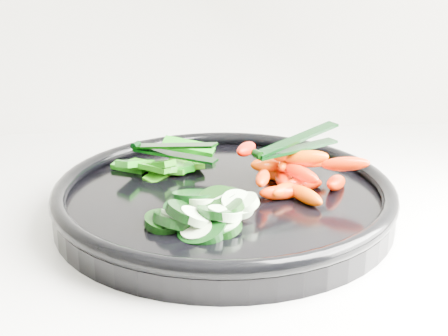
{
  "coord_description": "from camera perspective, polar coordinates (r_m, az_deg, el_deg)",
  "views": [
    {
      "loc": [
        0.54,
        1.05,
        1.22
      ],
      "look_at": [
        0.59,
        1.68,
        0.99
      ],
      "focal_mm": 50.0,
      "sensor_mm": 36.0,
      "label": 1
    }
  ],
  "objects": [
    {
      "name": "veggie_tray",
      "position": [
        0.69,
        0.0,
        -2.7
      ],
      "size": [
        0.43,
        0.43,
        0.04
      ],
      "color": "black",
      "rests_on": "counter"
    },
    {
      "name": "cucumber_pile",
      "position": [
        0.62,
        -2.35,
        -4.2
      ],
      "size": [
        0.13,
        0.12,
        0.04
      ],
      "color": "black",
      "rests_on": "veggie_tray"
    },
    {
      "name": "tong_pepper",
      "position": [
        0.75,
        -4.81,
        1.65
      ],
      "size": [
        0.1,
        0.07,
        0.02
      ],
      "color": "black",
      "rests_on": "pepper_pile"
    },
    {
      "name": "carrot_pile",
      "position": [
        0.7,
        6.3,
        -0.36
      ],
      "size": [
        0.15,
        0.15,
        0.06
      ],
      "color": "#F90D00",
      "rests_on": "veggie_tray"
    },
    {
      "name": "tong_carrot",
      "position": [
        0.69,
        6.46,
        2.16
      ],
      "size": [
        0.11,
        0.07,
        0.02
      ],
      "color": "black",
      "rests_on": "carrot_pile"
    },
    {
      "name": "pepper_pile",
      "position": [
        0.75,
        -5.25,
        0.38
      ],
      "size": [
        0.13,
        0.11,
        0.04
      ],
      "color": "#0F6809",
      "rests_on": "veggie_tray"
    }
  ]
}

